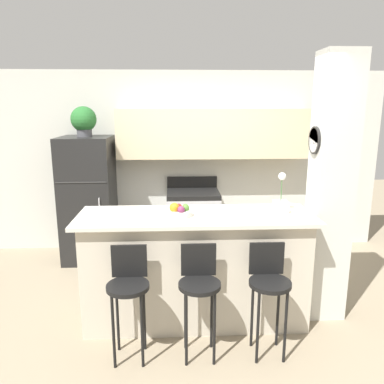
{
  "coord_description": "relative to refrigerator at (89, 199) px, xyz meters",
  "views": [
    {
      "loc": [
        -0.2,
        -3.34,
        2.06
      ],
      "look_at": [
        0.0,
        0.71,
        1.13
      ],
      "focal_mm": 35.0,
      "sensor_mm": 36.0,
      "label": 1
    }
  ],
  "objects": [
    {
      "name": "trash_bin",
      "position": [
        0.55,
        -0.25,
        -0.65
      ],
      "size": [
        0.28,
        0.28,
        0.38
      ],
      "color": "black",
      "rests_on": "ground_plane"
    },
    {
      "name": "counter_bar",
      "position": [
        1.36,
        -1.64,
        -0.29
      ],
      "size": [
        2.2,
        0.72,
        1.08
      ],
      "color": "beige",
      "rests_on": "ground_plane"
    },
    {
      "name": "orchid_vase",
      "position": [
        2.16,
        -1.6,
        0.34
      ],
      "size": [
        0.13,
        0.13,
        0.38
      ],
      "color": "white",
      "rests_on": "counter_bar"
    },
    {
      "name": "wall_back",
      "position": [
        1.49,
        0.34,
        0.61
      ],
      "size": [
        5.6,
        0.38,
        2.55
      ],
      "color": "silver",
      "rests_on": "ground_plane"
    },
    {
      "name": "refrigerator",
      "position": [
        0.0,
        0.0,
        0.0
      ],
      "size": [
        0.67,
        0.73,
        1.68
      ],
      "color": "black",
      "rests_on": "ground_plane"
    },
    {
      "name": "ground_plane",
      "position": [
        1.36,
        -1.64,
        -0.84
      ],
      "size": [
        14.0,
        14.0,
        0.0
      ],
      "primitive_type": "plane",
      "color": "gray"
    },
    {
      "name": "bar_stool_right",
      "position": [
        1.93,
        -2.16,
        -0.21
      ],
      "size": [
        0.35,
        0.35,
        0.95
      ],
      "color": "black",
      "rests_on": "ground_plane"
    },
    {
      "name": "potted_plant_on_fridge",
      "position": [
        -0.0,
        0.0,
        1.05
      ],
      "size": [
        0.33,
        0.33,
        0.39
      ],
      "color": "#4C4C51",
      "rests_on": "refrigerator"
    },
    {
      "name": "fruit_bowl",
      "position": [
        1.21,
        -1.67,
        0.28
      ],
      "size": [
        0.23,
        0.23,
        0.12
      ],
      "color": "silver",
      "rests_on": "counter_bar"
    },
    {
      "name": "stove_range",
      "position": [
        1.42,
        0.07,
        -0.38
      ],
      "size": [
        0.72,
        0.61,
        1.07
      ],
      "color": "silver",
      "rests_on": "ground_plane"
    },
    {
      "name": "bar_stool_left",
      "position": [
        0.78,
        -2.16,
        -0.21
      ],
      "size": [
        0.35,
        0.35,
        0.95
      ],
      "color": "black",
      "rests_on": "ground_plane"
    },
    {
      "name": "bar_stool_mid",
      "position": [
        1.36,
        -2.16,
        -0.21
      ],
      "size": [
        0.35,
        0.35,
        0.95
      ],
      "color": "black",
      "rests_on": "ground_plane"
    },
    {
      "name": "pillar_right",
      "position": [
        2.65,
        -1.57,
        0.44
      ],
      "size": [
        0.38,
        0.32,
        2.55
      ],
      "color": "silver",
      "rests_on": "ground_plane"
    }
  ]
}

